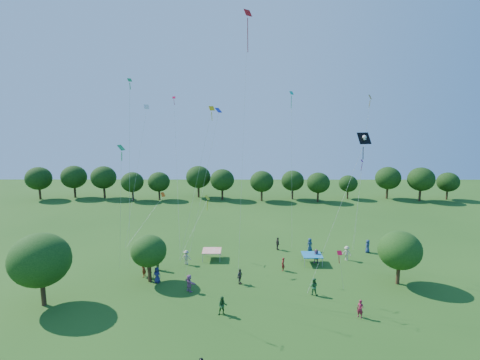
% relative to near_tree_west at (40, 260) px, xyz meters
% --- Properties ---
extents(near_tree_west, '(5.25, 5.25, 6.63)m').
position_rel_near_tree_west_xyz_m(near_tree_west, '(0.00, 0.00, 0.00)').
color(near_tree_west, '#422B19').
rests_on(near_tree_west, ground).
extents(near_tree_north, '(3.60, 3.60, 4.91)m').
position_rel_near_tree_west_xyz_m(near_tree_north, '(8.32, 4.92, -0.98)').
color(near_tree_north, '#422B19').
rests_on(near_tree_north, ground).
extents(near_tree_east, '(4.26, 4.26, 5.48)m').
position_rel_near_tree_west_xyz_m(near_tree_east, '(33.53, 4.44, -0.70)').
color(near_tree_east, '#422B19').
rests_on(near_tree_east, ground).
extents(treeline, '(88.01, 8.77, 6.77)m').
position_rel_near_tree_west_xyz_m(treeline, '(15.86, 43.86, -0.17)').
color(treeline, '#422B19').
rests_on(treeline, ground).
extents(tent_red_stripe, '(2.20, 2.20, 1.10)m').
position_rel_near_tree_west_xyz_m(tent_red_stripe, '(14.22, 11.07, -3.23)').
color(tent_red_stripe, red).
rests_on(tent_red_stripe, ground).
extents(tent_blue, '(2.20, 2.20, 1.10)m').
position_rel_near_tree_west_xyz_m(tent_blue, '(25.84, 9.75, -3.23)').
color(tent_blue, '#196CA8').
rests_on(tent_blue, ground).
extents(crowd_person_0, '(0.86, 0.90, 1.64)m').
position_rel_near_tree_west_xyz_m(crowd_person_0, '(33.45, 13.31, -3.44)').
color(crowd_person_0, navy).
rests_on(crowd_person_0, ground).
extents(crowd_person_1, '(0.50, 0.63, 1.48)m').
position_rel_near_tree_west_xyz_m(crowd_person_1, '(22.28, 7.69, -3.52)').
color(crowd_person_1, maroon).
rests_on(crowd_person_1, ground).
extents(crowd_person_2, '(0.86, 0.53, 1.65)m').
position_rel_near_tree_west_xyz_m(crowd_person_2, '(16.11, -1.61, -3.44)').
color(crowd_person_2, '#225122').
rests_on(crowd_person_2, ground).
extents(crowd_person_3, '(1.22, 1.01, 1.72)m').
position_rel_near_tree_west_xyz_m(crowd_person_3, '(30.12, 10.77, -3.40)').
color(crowd_person_3, '#B8B193').
rests_on(crowd_person_3, ground).
extents(crowd_person_4, '(1.01, 1.07, 1.73)m').
position_rel_near_tree_west_xyz_m(crowd_person_4, '(8.12, 5.49, -3.40)').
color(crowd_person_4, '#382F2D').
rests_on(crowd_person_4, ground).
extents(crowd_person_5, '(1.51, 1.53, 1.70)m').
position_rel_near_tree_west_xyz_m(crowd_person_5, '(12.68, 2.71, -3.41)').
color(crowd_person_5, '#A25E95').
rests_on(crowd_person_5, ground).
extents(crowd_person_6, '(0.88, 0.59, 1.63)m').
position_rel_near_tree_west_xyz_m(crowd_person_6, '(9.13, 4.64, -3.45)').
color(crowd_person_6, navy).
rests_on(crowd_person_6, ground).
extents(crowd_person_7, '(0.50, 0.72, 1.83)m').
position_rel_near_tree_west_xyz_m(crowd_person_7, '(7.41, 6.06, -3.35)').
color(crowd_person_7, maroon).
rests_on(crowd_person_7, ground).
extents(crowd_person_8, '(0.85, 1.07, 1.92)m').
position_rel_near_tree_west_xyz_m(crowd_person_8, '(8.59, 7.93, -3.30)').
color(crowd_person_8, '#285625').
rests_on(crowd_person_8, ground).
extents(crowd_person_9, '(1.17, 0.73, 1.66)m').
position_rel_near_tree_west_xyz_m(crowd_person_9, '(11.42, 9.47, -3.43)').
color(crowd_person_9, '#B7A692').
rests_on(crowd_person_9, ground).
extents(crowd_person_10, '(0.83, 1.03, 1.60)m').
position_rel_near_tree_west_xyz_m(crowd_person_10, '(17.56, 4.37, -3.46)').
color(crowd_person_10, '#3A352F').
rests_on(crowd_person_10, ground).
extents(crowd_person_11, '(1.61, 0.87, 1.63)m').
position_rel_near_tree_west_xyz_m(crowd_person_11, '(26.36, 9.95, -3.45)').
color(crowd_person_11, '#884F6D').
rests_on(crowd_person_11, ground).
extents(crowd_person_12, '(0.90, 0.70, 1.62)m').
position_rel_near_tree_west_xyz_m(crowd_person_12, '(26.36, 13.93, -3.45)').
color(crowd_person_12, navy).
rests_on(crowd_person_12, ground).
extents(crowd_person_13, '(0.68, 0.65, 1.54)m').
position_rel_near_tree_west_xyz_m(crowd_person_13, '(27.70, -2.01, -3.49)').
color(crowd_person_13, maroon).
rests_on(crowd_person_13, ground).
extents(crowd_person_14, '(0.91, 0.65, 1.66)m').
position_rel_near_tree_west_xyz_m(crowd_person_14, '(24.56, 2.06, -3.43)').
color(crowd_person_14, '#2B6434').
rests_on(crowd_person_14, ground).
extents(crowd_person_15, '(0.90, 1.16, 1.63)m').
position_rel_near_tree_west_xyz_m(crowd_person_15, '(6.04, 12.06, -3.45)').
color(crowd_person_15, '#AC9B8A').
rests_on(crowd_person_15, ground).
extents(crowd_person_16, '(0.68, 1.04, 1.63)m').
position_rel_near_tree_west_xyz_m(crowd_person_16, '(22.34, 14.24, -3.45)').
color(crowd_person_16, '#372F2C').
rests_on(crowd_person_16, ground).
extents(pirate_kite, '(5.64, 2.63, 14.02)m').
position_rel_near_tree_west_xyz_m(pirate_kite, '(28.42, 1.86, 10.27)').
color(pirate_kite, black).
extents(red_high_kite, '(1.33, 3.46, 25.18)m').
position_rel_near_tree_west_xyz_m(red_high_kite, '(18.14, 4.82, 17.20)').
color(red_high_kite, red).
extents(small_kite_0, '(1.06, 1.25, 4.04)m').
position_rel_near_tree_west_xyz_m(small_kite_0, '(26.23, -0.47, 0.35)').
color(small_kite_0, red).
extents(small_kite_1, '(3.57, 6.66, 5.42)m').
position_rel_near_tree_west_xyz_m(small_kite_1, '(6.80, 17.02, 1.49)').
color(small_kite_1, '#FF520D').
extents(small_kite_2, '(1.20, 0.77, 17.75)m').
position_rel_near_tree_west_xyz_m(small_kite_2, '(31.42, 10.22, 10.65)').
color(small_kite_2, orange).
extents(small_kite_3, '(1.71, 1.97, 18.97)m').
position_rel_near_tree_west_xyz_m(small_kite_3, '(6.74, 5.53, 10.00)').
color(small_kite_3, green).
extents(small_kite_4, '(3.73, 1.37, 16.23)m').
position_rel_near_tree_west_xyz_m(small_kite_4, '(14.88, 4.29, 9.78)').
color(small_kite_4, '#1126B3').
extents(small_kite_5, '(0.37, 1.43, 10.79)m').
position_rel_near_tree_west_xyz_m(small_kite_5, '(30.89, 9.70, 4.93)').
color(small_kite_5, '#831571').
extents(small_kite_6, '(2.88, 3.09, 16.84)m').
position_rel_near_tree_west_xyz_m(small_kite_6, '(5.87, 13.45, 9.99)').
color(small_kite_6, silver).
extents(small_kite_7, '(0.62, 1.12, 18.24)m').
position_rel_near_tree_west_xyz_m(small_kite_7, '(23.45, 11.72, 10.55)').
color(small_kite_7, '#0BAE8E').
extents(small_kite_8, '(1.29, 5.29, 17.69)m').
position_rel_near_tree_west_xyz_m(small_kite_8, '(10.41, 10.52, 8.80)').
color(small_kite_8, red).
extents(small_kite_9, '(3.97, 0.58, 16.47)m').
position_rel_near_tree_west_xyz_m(small_kite_9, '(13.94, 7.20, 9.75)').
color(small_kite_9, '#FFB70D').
extents(small_kite_10, '(3.04, 5.23, 6.16)m').
position_rel_near_tree_west_xyz_m(small_kite_10, '(13.39, 11.90, 2.22)').
color(small_kite_10, '#CEC812').
extents(small_kite_11, '(2.60, 5.05, 13.04)m').
position_rel_near_tree_west_xyz_m(small_kite_11, '(7.10, 1.33, 7.56)').
color(small_kite_11, green).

